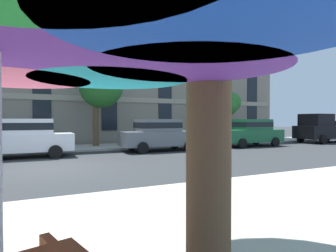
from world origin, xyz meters
TOP-DOWN VIEW (x-y plane):
  - ground_plane at (0.00, 0.00)m, footprint 120.00×120.00m
  - sidewalk_far at (0.00, 6.80)m, footprint 56.00×3.60m
  - apartment_building at (-0.00, 14.99)m, footprint 39.03×12.08m
  - sedan_white at (-0.96, 3.70)m, footprint 4.40×1.98m
  - sedan_gray at (5.83, 3.70)m, footprint 4.40×1.98m
  - sedan_green at (12.42, 3.70)m, footprint 4.40×1.98m
  - pickup_black at (19.71, 3.70)m, footprint 5.10×2.12m
  - street_tree_middle at (3.31, 7.00)m, footprint 2.73×2.73m
  - street_tree_right at (13.57, 7.35)m, footprint 1.92×1.70m

SIDE VIEW (x-z plane):
  - ground_plane at x=0.00m, z-range 0.00..0.00m
  - sidewalk_far at x=0.00m, z-range 0.00..0.12m
  - sedan_white at x=-0.96m, z-range 0.06..1.84m
  - sedan_gray at x=5.83m, z-range 0.06..1.84m
  - sedan_green at x=12.42m, z-range 0.06..1.84m
  - pickup_black at x=19.71m, z-range -0.07..2.13m
  - street_tree_right at x=13.57m, z-range 0.99..4.97m
  - street_tree_middle at x=3.31m, z-range 1.16..6.38m
  - apartment_building at x=0.00m, z-range 0.00..12.80m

